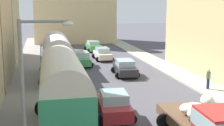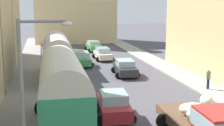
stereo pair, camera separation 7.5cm
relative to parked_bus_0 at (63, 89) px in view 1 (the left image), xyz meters
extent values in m
plane|color=#4B4851|center=(4.69, 12.87, -2.32)|extent=(154.00, 154.00, 0.00)
cube|color=gray|center=(-2.56, 12.87, -2.25)|extent=(2.50, 70.00, 0.14)
cube|color=#9C9E8F|center=(11.94, 12.87, -2.25)|extent=(2.50, 70.00, 0.14)
cube|color=tan|center=(15.19, 11.93, 2.17)|extent=(4.00, 13.21, 8.99)
cube|color=#D5BE89|center=(4.69, 40.85, 4.53)|extent=(13.85, 7.79, 13.71)
cube|color=#339B6C|center=(0.00, 0.00, -0.57)|extent=(2.53, 8.29, 2.51)
cylinder|color=silver|center=(0.00, 0.00, 0.69)|extent=(2.48, 8.12, 2.37)
cube|color=#99B7C6|center=(0.00, 0.00, -0.02)|extent=(2.57, 7.63, 0.80)
cylinder|color=black|center=(-1.12, 2.57, -1.82)|extent=(1.00, 0.35, 1.00)
cylinder|color=black|center=(1.18, 2.54, -1.82)|extent=(1.00, 0.35, 1.00)
cube|color=teal|center=(0.26, 11.89, -0.60)|extent=(2.56, 8.85, 2.44)
cylinder|color=silver|center=(0.26, 11.89, 0.61)|extent=(2.51, 8.67, 2.38)
cube|color=#99B7C6|center=(0.26, 11.89, -0.07)|extent=(2.60, 8.14, 0.78)
cylinder|color=black|center=(-0.85, 14.64, -1.82)|extent=(1.00, 0.35, 1.00)
cylinder|color=black|center=(1.46, 14.61, -1.82)|extent=(1.00, 0.35, 1.00)
cylinder|color=black|center=(-0.93, 9.18, -1.82)|extent=(1.00, 0.35, 1.00)
cylinder|color=black|center=(1.38, 9.14, -1.82)|extent=(1.00, 0.35, 1.00)
cube|color=brown|center=(6.49, -1.95, -1.60)|extent=(2.43, 4.98, 0.55)
ellipsoid|color=beige|center=(7.03, -1.48, -1.06)|extent=(1.23, 1.17, 0.53)
ellipsoid|color=silver|center=(6.50, -1.73, -1.09)|extent=(0.97, 0.79, 0.47)
ellipsoid|color=beige|center=(6.89, -1.36, -1.05)|extent=(0.76, 0.92, 0.54)
ellipsoid|color=silver|center=(6.10, -2.42, -0.78)|extent=(0.99, 0.85, 0.46)
ellipsoid|color=beige|center=(6.17, -2.21, -0.76)|extent=(1.15, 1.00, 0.47)
ellipsoid|color=silver|center=(5.99, -3.44, -0.64)|extent=(0.91, 0.71, 0.57)
ellipsoid|color=beige|center=(6.88, -2.79, -0.23)|extent=(0.76, 0.92, 0.57)
cylinder|color=black|center=(7.63, -1.12, -1.87)|extent=(0.90, 0.32, 0.90)
cylinder|color=black|center=(5.41, -1.03, -1.87)|extent=(0.90, 0.32, 0.90)
cube|color=#28272A|center=(6.67, 12.44, -1.71)|extent=(2.05, 4.38, 0.68)
cube|color=#9EB9D1|center=(6.67, 12.44, -1.09)|extent=(1.69, 2.32, 0.57)
cylinder|color=black|center=(7.45, 11.06, -2.02)|extent=(0.60, 0.21, 0.60)
cylinder|color=black|center=(5.70, 11.18, -2.02)|extent=(0.60, 0.21, 0.60)
cylinder|color=black|center=(7.63, 13.70, -2.02)|extent=(0.60, 0.21, 0.60)
cylinder|color=black|center=(5.88, 13.82, -2.02)|extent=(0.60, 0.21, 0.60)
cube|color=beige|center=(6.16, 21.37, -1.72)|extent=(1.68, 4.23, 0.66)
cube|color=#A0C1CD|center=(6.16, 21.37, -1.10)|extent=(1.45, 2.21, 0.58)
cylinder|color=black|center=(6.98, 20.08, -2.02)|extent=(0.60, 0.21, 0.60)
cylinder|color=black|center=(5.38, 20.05, -2.02)|extent=(0.60, 0.21, 0.60)
cylinder|color=black|center=(6.93, 22.69, -2.02)|extent=(0.60, 0.21, 0.60)
cylinder|color=black|center=(5.33, 22.66, -2.02)|extent=(0.60, 0.21, 0.60)
cube|color=#4D9C49|center=(6.18, 28.71, -1.67)|extent=(1.90, 4.27, 0.76)
cube|color=#A4C2C7|center=(6.18, 28.71, -1.05)|extent=(1.58, 2.26, 0.49)
cylinder|color=black|center=(7.09, 27.46, -2.02)|extent=(0.60, 0.21, 0.60)
cylinder|color=black|center=(5.43, 27.37, -2.02)|extent=(0.60, 0.21, 0.60)
cylinder|color=black|center=(6.93, 30.05, -2.02)|extent=(0.60, 0.21, 0.60)
cylinder|color=black|center=(5.28, 29.95, -2.02)|extent=(0.60, 0.21, 0.60)
cube|color=#A9252C|center=(3.06, 1.29, -1.67)|extent=(2.01, 3.87, 0.76)
cube|color=#93B2BB|center=(3.06, 1.29, -1.00)|extent=(1.67, 2.06, 0.58)
cylinder|color=black|center=(2.28, 2.51, -2.02)|extent=(0.60, 0.21, 0.60)
cylinder|color=black|center=(4.01, 2.39, -2.02)|extent=(0.60, 0.21, 0.60)
cylinder|color=black|center=(2.11, 0.20, -2.02)|extent=(0.60, 0.21, 0.60)
cylinder|color=black|center=(3.84, 0.07, -2.02)|extent=(0.60, 0.21, 0.60)
cube|color=#439654|center=(3.14, 18.03, -1.68)|extent=(1.89, 4.22, 0.75)
cube|color=#A1BEC1|center=(3.14, 18.03, -1.01)|extent=(1.62, 2.21, 0.58)
cylinder|color=black|center=(2.29, 19.35, -2.02)|extent=(0.60, 0.21, 0.60)
cylinder|color=black|center=(4.06, 19.31, -2.02)|extent=(0.60, 0.21, 0.60)
cylinder|color=black|center=(2.22, 16.76, -2.02)|extent=(0.60, 0.21, 0.60)
cylinder|color=black|center=(3.99, 16.72, -2.02)|extent=(0.60, 0.21, 0.60)
cylinder|color=#182448|center=(11.72, 5.75, -2.25)|extent=(0.19, 0.19, 0.14)
cylinder|color=#182448|center=(11.72, 5.75, -1.76)|extent=(0.23, 0.23, 0.84)
cylinder|color=#586E53|center=(11.72, 5.75, -1.07)|extent=(0.35, 0.35, 0.56)
sphere|color=#D89D86|center=(11.72, 5.75, -0.68)|extent=(0.21, 0.21, 0.21)
cylinder|color=gray|center=(-1.81, -4.27, 0.81)|extent=(0.16, 0.16, 6.26)
cylinder|color=gray|center=(-0.91, -4.27, 3.84)|extent=(1.80, 0.11, 0.11)
ellipsoid|color=silver|center=(-0.01, -4.27, 3.74)|extent=(0.44, 0.28, 0.20)
camera|label=1|loc=(-1.00, -16.68, 4.51)|focal=51.38mm
camera|label=2|loc=(-0.93, -16.69, 4.51)|focal=51.38mm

